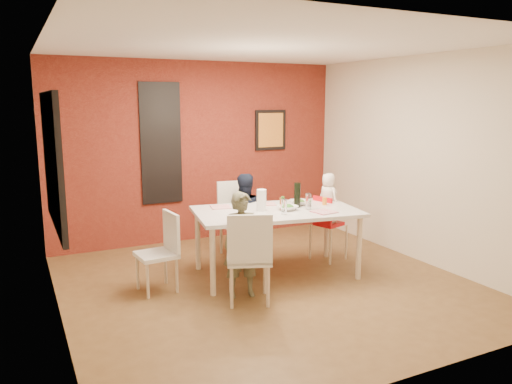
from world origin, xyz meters
name	(u,v)px	position (x,y,z in m)	size (l,w,h in m)	color
ground	(267,284)	(0.00, 0.00, 0.00)	(4.50, 4.50, 0.00)	brown
ceiling	(268,45)	(0.00, 0.00, 2.70)	(4.50, 4.50, 0.02)	white
wall_back	(199,152)	(0.00, 2.25, 1.35)	(4.50, 0.02, 2.70)	beige
wall_front	(412,208)	(0.00, -2.25, 1.35)	(4.50, 0.02, 2.70)	beige
wall_left	(52,185)	(-2.25, 0.00, 1.35)	(0.02, 4.50, 2.70)	beige
wall_right	(419,160)	(2.25, 0.00, 1.35)	(0.02, 4.50, 2.70)	beige
brick_accent_wall	(200,152)	(0.00, 2.23, 1.35)	(4.50, 0.02, 2.70)	maroon
picture_window_frame	(52,161)	(-2.22, 0.20, 1.55)	(0.05, 1.70, 1.30)	black
picture_window_pane	(54,161)	(-2.21, 0.20, 1.55)	(0.02, 1.55, 1.15)	black
glassblock_strip	(161,144)	(-0.60, 2.21, 1.50)	(0.55, 0.03, 1.70)	silver
glassblock_surround	(161,144)	(-0.60, 2.21, 1.50)	(0.60, 0.03, 1.76)	black
art_print_frame	(270,130)	(1.20, 2.21, 1.65)	(0.54, 0.03, 0.64)	black
art_print_canvas	(271,130)	(1.20, 2.19, 1.65)	(0.44, 0.01, 0.54)	gold
dining_table	(276,216)	(0.26, 0.28, 0.74)	(2.10, 1.39, 0.81)	silver
chair_near	(249,253)	(-0.43, -0.42, 0.56)	(0.60, 0.60, 0.99)	beige
chair_far	(236,215)	(0.15, 1.22, 0.57)	(0.53, 0.53, 1.02)	white
chair_left	(163,247)	(-1.12, 0.38, 0.50)	(0.45, 0.45, 0.89)	silver
high_chair	(327,222)	(1.14, 0.47, 0.53)	(0.46, 0.46, 0.88)	red
child_near	(242,245)	(-0.40, -0.18, 0.58)	(0.42, 0.28, 1.16)	brown
child_far	(243,217)	(0.14, 0.97, 0.59)	(0.57, 0.44, 1.17)	black
toddler	(328,198)	(1.16, 0.48, 0.85)	(0.32, 0.21, 0.66)	white
plate_near_left	(248,218)	(-0.23, 0.03, 0.82)	(0.24, 0.24, 0.01)	white
plate_far_mid	(266,204)	(0.30, 0.62, 0.82)	(0.22, 0.22, 0.01)	white
plate_near_right	(324,212)	(0.70, -0.10, 0.82)	(0.25, 0.25, 0.01)	silver
plate_far_left	(221,207)	(-0.29, 0.70, 0.82)	(0.24, 0.24, 0.01)	white
salad_bowl_a	(288,208)	(0.38, 0.20, 0.84)	(0.23, 0.23, 0.06)	white
salad_bowl_b	(299,203)	(0.66, 0.41, 0.84)	(0.24, 0.24, 0.06)	silver
wine_bottle	(297,195)	(0.57, 0.30, 0.97)	(0.08, 0.08, 0.31)	black
wine_glass_a	(284,207)	(0.22, 0.02, 0.90)	(0.06, 0.06, 0.18)	white
wine_glass_b	(308,202)	(0.62, 0.12, 0.91)	(0.07, 0.07, 0.20)	silver
paper_towel_roll	(261,200)	(0.08, 0.31, 0.94)	(0.12, 0.12, 0.26)	white
condiment_red	(282,205)	(0.32, 0.23, 0.88)	(0.03, 0.03, 0.13)	red
condiment_green	(283,203)	(0.35, 0.28, 0.89)	(0.04, 0.04, 0.16)	#376E24
condiment_brown	(281,203)	(0.35, 0.33, 0.88)	(0.03, 0.03, 0.13)	brown
sippy_cup	(325,201)	(0.95, 0.26, 0.86)	(0.06, 0.06, 0.10)	orange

